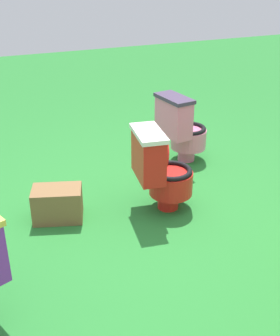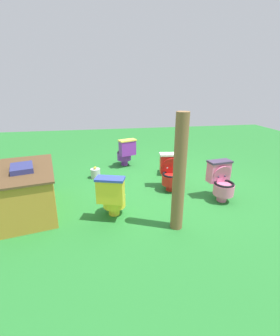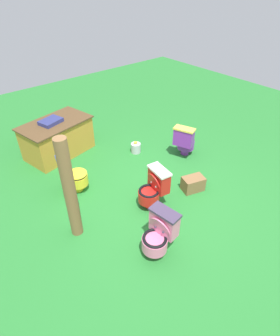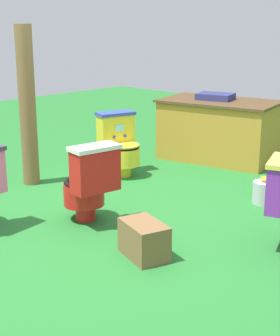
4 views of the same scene
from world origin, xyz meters
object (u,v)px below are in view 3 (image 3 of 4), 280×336
object	(u,v)px
small_crate	(193,184)
lemon_bucket	(136,148)
vendor_table	(58,138)
wooden_post	(70,191)
toilet_pink	(159,233)
toilet_purple	(185,141)
toilet_red	(153,188)
toilet_yellow	(72,175)

from	to	relation	value
small_crate	lemon_bucket	bearing A→B (deg)	89.55
vendor_table	wooden_post	xyz separation A→B (m)	(-0.87, -2.29, 0.47)
toilet_pink	lemon_bucket	bearing A→B (deg)	-40.21
toilet_purple	lemon_bucket	distance (m)	1.11
toilet_pink	toilet_red	bearing A→B (deg)	-45.57
toilet_pink	wooden_post	world-z (taller)	wooden_post
toilet_purple	wooden_post	world-z (taller)	wooden_post
toilet_pink	small_crate	distance (m)	1.59
toilet_red	lemon_bucket	size ratio (longest dim) A/B	2.63
toilet_red	vendor_table	world-z (taller)	vendor_table
small_crate	lemon_bucket	size ratio (longest dim) A/B	1.45
toilet_yellow	toilet_purple	bearing A→B (deg)	95.88
wooden_post	small_crate	size ratio (longest dim) A/B	4.30
small_crate	lemon_bucket	world-z (taller)	small_crate
toilet_pink	wooden_post	xyz separation A→B (m)	(-0.74, 1.09, 0.48)
toilet_pink	toilet_yellow	distance (m)	2.03
toilet_red	toilet_purple	world-z (taller)	same
vendor_table	wooden_post	world-z (taller)	wooden_post
wooden_post	toilet_red	bearing A→B (deg)	-12.92
toilet_purple	lemon_bucket	world-z (taller)	toilet_purple
wooden_post	lemon_bucket	world-z (taller)	wooden_post
vendor_table	toilet_pink	bearing A→B (deg)	-92.23
toilet_yellow	lemon_bucket	xyz separation A→B (m)	(1.74, 0.29, -0.25)
toilet_yellow	lemon_bucket	bearing A→B (deg)	116.80
small_crate	lemon_bucket	distance (m)	1.70
toilet_purple	lemon_bucket	bearing A→B (deg)	-158.00
toilet_yellow	toilet_red	bearing A→B (deg)	52.78
wooden_post	small_crate	xyz separation A→B (m)	(2.19, -0.49, -0.72)
toilet_yellow	wooden_post	world-z (taller)	wooden_post
toilet_purple	vendor_table	bearing A→B (deg)	-153.02
toilet_pink	toilet_purple	distance (m)	2.67
toilet_pink	toilet_red	xyz separation A→B (m)	(0.61, 0.78, 0.00)
wooden_post	small_crate	distance (m)	2.36
toilet_yellow	vendor_table	bearing A→B (deg)	-179.20
vendor_table	small_crate	bearing A→B (deg)	-64.61
vendor_table	toilet_red	bearing A→B (deg)	-79.62
toilet_yellow	small_crate	world-z (taller)	toilet_yellow
toilet_purple	small_crate	size ratio (longest dim) A/B	1.82
toilet_yellow	wooden_post	xyz separation A→B (m)	(-0.47, -0.92, 0.49)
wooden_post	vendor_table	bearing A→B (deg)	69.17
toilet_purple	vendor_table	size ratio (longest dim) A/B	0.45
toilet_red	lemon_bucket	xyz separation A→B (m)	(0.86, 1.52, -0.26)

